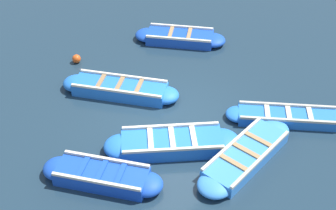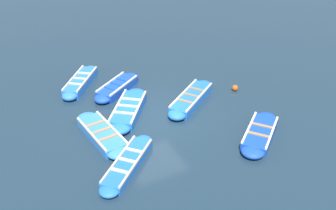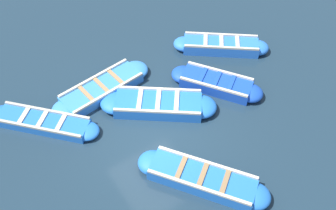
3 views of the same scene
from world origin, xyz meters
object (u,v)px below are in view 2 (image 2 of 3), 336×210
object	(u,v)px
boat_bow_out	(260,134)
buoy_orange_near	(235,88)
boat_far_corner	(81,82)
boat_drifting	(102,134)
boat_end_of_row	(117,87)
boat_broadside	(128,110)
boat_mid_row	(191,99)
boat_inner_gap	(128,164)

from	to	relation	value
boat_bow_out	buoy_orange_near	size ratio (longest dim) A/B	10.67
buoy_orange_near	boat_far_corner	bearing A→B (deg)	149.06
boat_far_corner	boat_bow_out	bearing A→B (deg)	-55.54
boat_drifting	boat_bow_out	world-z (taller)	boat_bow_out
boat_end_of_row	buoy_orange_near	bearing A→B (deg)	-26.74
boat_end_of_row	boat_drifting	xyz separation A→B (m)	(-1.91, -3.26, -0.03)
boat_broadside	boat_mid_row	xyz separation A→B (m)	(2.91, -0.46, 0.00)
boat_end_of_row	boat_broadside	distance (m)	2.13
boat_far_corner	boat_bow_out	size ratio (longest dim) A/B	1.00
boat_end_of_row	boat_broadside	world-z (taller)	boat_broadside
boat_mid_row	boat_inner_gap	bearing A→B (deg)	-146.60
boat_far_corner	buoy_orange_near	world-z (taller)	boat_far_corner
boat_inner_gap	boat_far_corner	bearing A→B (deg)	87.84
boat_broadside	boat_far_corner	distance (m)	3.62
boat_end_of_row	boat_far_corner	size ratio (longest dim) A/B	0.96
boat_broadside	boat_mid_row	world-z (taller)	boat_mid_row
boat_far_corner	boat_drifting	bearing A→B (deg)	-96.21
boat_broadside	boat_drifting	world-z (taller)	boat_broadside
buoy_orange_near	boat_bow_out	bearing A→B (deg)	-110.63
boat_inner_gap	buoy_orange_near	bearing A→B (deg)	22.85
boat_drifting	buoy_orange_near	xyz separation A→B (m)	(7.00, 0.70, -0.02)
boat_mid_row	boat_bow_out	distance (m)	3.75
boat_mid_row	buoy_orange_near	distance (m)	2.45
boat_mid_row	boat_inner_gap	world-z (taller)	boat_mid_row
boat_far_corner	boat_mid_row	bearing A→B (deg)	-44.01
boat_drifting	buoy_orange_near	world-z (taller)	boat_drifting
boat_inner_gap	boat_bow_out	size ratio (longest dim) A/B	0.99
boat_mid_row	boat_bow_out	size ratio (longest dim) A/B	1.12
boat_mid_row	boat_bow_out	bearing A→B (deg)	-72.96
boat_inner_gap	buoy_orange_near	world-z (taller)	boat_inner_gap
boat_end_of_row	boat_mid_row	world-z (taller)	boat_mid_row
boat_bow_out	boat_drifting	bearing A→B (deg)	152.83
boat_broadside	boat_far_corner	size ratio (longest dim) A/B	1.11
boat_end_of_row	boat_inner_gap	size ratio (longest dim) A/B	0.97
boat_broadside	boat_mid_row	size ratio (longest dim) A/B	1.00
boat_end_of_row	boat_drifting	size ratio (longest dim) A/B	0.82
boat_inner_gap	buoy_orange_near	xyz separation A→B (m)	(6.75, 2.84, -0.00)
boat_mid_row	buoy_orange_near	bearing A→B (deg)	0.26
boat_inner_gap	buoy_orange_near	size ratio (longest dim) A/B	10.56
boat_inner_gap	boat_bow_out	bearing A→B (deg)	-7.95
boat_inner_gap	boat_end_of_row	bearing A→B (deg)	72.86
boat_broadside	boat_bow_out	size ratio (longest dim) A/B	1.11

